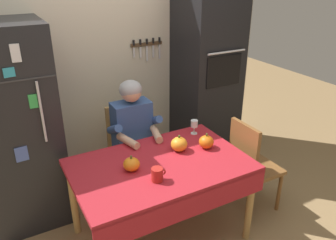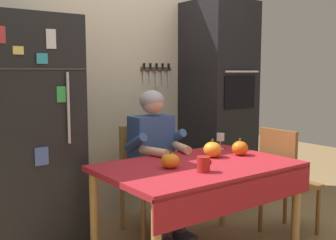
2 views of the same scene
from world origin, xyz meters
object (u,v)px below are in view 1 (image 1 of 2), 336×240
Objects in this scene: dining_table at (162,173)px; pumpkin_large at (131,164)px; pumpkin_medium at (179,144)px; pumpkin_small at (206,142)px; wall_oven at (206,77)px; coffee_mug at (157,175)px; seated_person at (135,134)px; chair_behind_person at (128,146)px; wine_glass at (194,124)px; refrigerator at (16,129)px; chair_right_side at (250,163)px.

dining_table is 10.82× the size of pumpkin_large.
pumpkin_small is at bearing -17.58° from pumpkin_medium.
coffee_mug is (-1.18, -1.10, -0.26)m from wall_oven.
seated_person is at bearing -162.54° from wall_oven.
chair_behind_person is 6.49× the size of pumpkin_medium.
chair_behind_person is at bearing 80.41° from coffee_mug.
chair_behind_person reaches higher than pumpkin_large.
coffee_mug is (-0.13, -0.18, 0.14)m from dining_table.
pumpkin_small is (-0.06, -0.28, -0.04)m from wine_glass.
refrigerator is 2.01m from wall_oven.
pumpkin_large is (-0.76, -0.29, -0.04)m from wine_glass.
dining_table is 0.64m from wine_glass.
chair_behind_person is 6.84× the size of pumpkin_small.
chair_behind_person is 0.74m from wine_glass.
pumpkin_large is 0.95× the size of pumpkin_small.
wall_oven is 0.82m from wine_glass.
pumpkin_medium is 1.05× the size of pumpkin_small.
wall_oven is 1.11m from seated_person.
chair_right_side is (1.85, -0.94, -0.39)m from refrigerator.
pumpkin_large is at bearing -115.92° from seated_person.
dining_table is at bearing -9.49° from pumpkin_large.
pumpkin_medium is (0.36, 0.31, 0.01)m from coffee_mug.
wall_oven is 1.50× the size of dining_table.
pumpkin_medium is at bearing 164.88° from chair_right_side.
pumpkin_small is (-0.58, -0.87, -0.25)m from wall_oven.
pumpkin_large is 0.48m from pumpkin_medium.
wine_glass is 0.35m from pumpkin_medium.
chair_behind_person is 1.21m from chair_right_side.
coffee_mug is 0.89× the size of pumpkin_large.
refrigerator is at bearing 147.45° from pumpkin_medium.
pumpkin_medium is (0.47, 0.09, 0.01)m from pumpkin_large.
coffee_mug is at bearing -139.85° from pumpkin_medium.
chair_right_side is 6.49× the size of pumpkin_medium.
pumpkin_small reaches higher than pumpkin_large.
refrigerator is 1.41m from pumpkin_medium.
wine_glass reaches higher than pumpkin_large.
pumpkin_medium is at bearing -67.25° from seated_person.
refrigerator reaches higher than chair_behind_person.
coffee_mug is at bearing -125.35° from dining_table.
pumpkin_small is at bearing 166.20° from chair_right_side.
seated_person reaches higher than dining_table.
refrigerator is 1.06m from chair_behind_person.
chair_behind_person is 0.75m from pumpkin_medium.
seated_person is at bearing 142.77° from chair_right_side.
seated_person is 0.80m from coffee_mug.
refrigerator is at bearing 164.18° from seated_person.
chair_right_side is at bearing -37.23° from seated_person.
pumpkin_small is (-0.44, 0.11, 0.29)m from chair_right_side.
seated_person is at bearing -90.00° from chair_behind_person.
seated_person reaches higher than coffee_mug.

